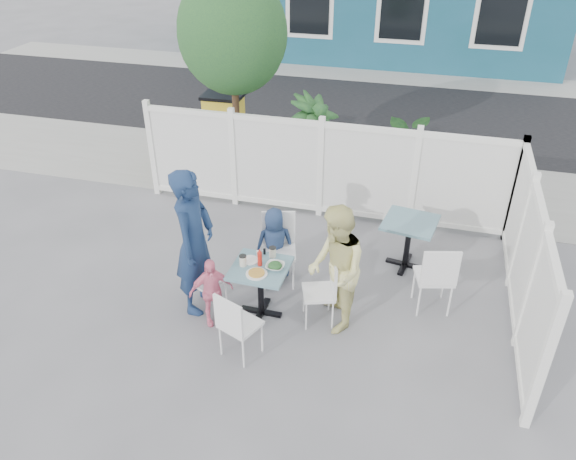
% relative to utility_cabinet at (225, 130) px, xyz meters
% --- Properties ---
extents(ground, '(80.00, 80.00, 0.00)m').
position_rel_utility_cabinet_xyz_m(ground, '(2.11, -4.00, -0.64)').
color(ground, slate).
extents(near_sidewalk, '(24.00, 2.60, 0.01)m').
position_rel_utility_cabinet_xyz_m(near_sidewalk, '(2.11, -0.20, -0.63)').
color(near_sidewalk, gray).
rests_on(near_sidewalk, ground).
extents(street, '(24.00, 5.00, 0.01)m').
position_rel_utility_cabinet_xyz_m(street, '(2.11, 3.50, -0.63)').
color(street, black).
rests_on(street, ground).
extents(far_sidewalk, '(24.00, 1.60, 0.01)m').
position_rel_utility_cabinet_xyz_m(far_sidewalk, '(2.11, 6.60, -0.63)').
color(far_sidewalk, gray).
rests_on(far_sidewalk, ground).
extents(fence_back, '(5.86, 0.08, 1.60)m').
position_rel_utility_cabinet_xyz_m(fence_back, '(2.21, -1.60, 0.15)').
color(fence_back, white).
rests_on(fence_back, ground).
extents(fence_right, '(0.08, 3.66, 1.60)m').
position_rel_utility_cabinet_xyz_m(fence_right, '(5.11, -3.40, 0.15)').
color(fence_right, white).
rests_on(fence_right, ground).
extents(tree, '(1.80, 1.62, 3.59)m').
position_rel_utility_cabinet_xyz_m(tree, '(0.51, -0.70, 1.96)').
color(tree, '#382316').
rests_on(tree, ground).
extents(utility_cabinet, '(0.70, 0.51, 1.27)m').
position_rel_utility_cabinet_xyz_m(utility_cabinet, '(0.00, 0.00, 0.00)').
color(utility_cabinet, gold).
rests_on(utility_cabinet, ground).
extents(potted_shrub_a, '(1.25, 1.25, 1.74)m').
position_rel_utility_cabinet_xyz_m(potted_shrub_a, '(1.92, -0.90, 0.24)').
color(potted_shrub_a, '#1B4226').
rests_on(potted_shrub_a, ground).
extents(potted_shrub_b, '(1.36, 1.21, 1.41)m').
position_rel_utility_cabinet_xyz_m(potted_shrub_b, '(3.69, -1.00, 0.07)').
color(potted_shrub_b, '#1B4226').
rests_on(potted_shrub_b, ground).
extents(main_table, '(0.69, 0.69, 0.71)m').
position_rel_utility_cabinet_xyz_m(main_table, '(2.03, -4.24, -0.08)').
color(main_table, slate).
rests_on(main_table, ground).
extents(spare_table, '(0.80, 0.80, 0.74)m').
position_rel_utility_cabinet_xyz_m(spare_table, '(3.70, -2.71, -0.07)').
color(spare_table, slate).
rests_on(spare_table, ground).
extents(chair_left, '(0.50, 0.51, 0.85)m').
position_rel_utility_cabinet_xyz_m(chair_left, '(1.27, -4.24, -0.14)').
color(chair_left, white).
rests_on(chair_left, ground).
extents(chair_right, '(0.49, 0.50, 0.87)m').
position_rel_utility_cabinet_xyz_m(chair_right, '(2.82, -4.15, -0.13)').
color(chair_right, white).
rests_on(chair_right, ground).
extents(chair_back, '(0.55, 0.54, 0.98)m').
position_rel_utility_cabinet_xyz_m(chair_back, '(2.04, -3.45, -0.06)').
color(chair_back, white).
rests_on(chair_back, ground).
extents(chair_near, '(0.52, 0.51, 0.88)m').
position_rel_utility_cabinet_xyz_m(chair_near, '(2.00, -5.04, -0.12)').
color(chair_near, white).
rests_on(chair_near, ground).
extents(chair_spare, '(0.54, 0.53, 0.98)m').
position_rel_utility_cabinet_xyz_m(chair_spare, '(4.11, -3.64, -0.06)').
color(chair_spare, white).
rests_on(chair_spare, ground).
extents(man, '(0.46, 0.70, 1.91)m').
position_rel_utility_cabinet_xyz_m(man, '(1.22, -4.27, 0.32)').
color(man, navy).
rests_on(man, ground).
extents(woman, '(0.85, 0.95, 1.62)m').
position_rel_utility_cabinet_xyz_m(woman, '(2.95, -4.18, 0.17)').
color(woman, gold).
rests_on(woman, ground).
extents(boy, '(0.61, 0.51, 1.05)m').
position_rel_utility_cabinet_xyz_m(boy, '(1.98, -3.43, -0.11)').
color(boy, navy).
rests_on(boy, ground).
extents(toddler, '(0.57, 0.49, 0.92)m').
position_rel_utility_cabinet_xyz_m(toddler, '(1.51, -4.54, -0.17)').
color(toddler, pink).
rests_on(toddler, ground).
extents(plate_main, '(0.26, 0.26, 0.02)m').
position_rel_utility_cabinet_xyz_m(plate_main, '(2.04, -4.39, 0.09)').
color(plate_main, white).
rests_on(plate_main, main_table).
extents(plate_side, '(0.21, 0.21, 0.01)m').
position_rel_utility_cabinet_xyz_m(plate_side, '(1.88, -4.14, 0.09)').
color(plate_side, white).
rests_on(plate_side, main_table).
extents(salad_bowl, '(0.22, 0.22, 0.05)m').
position_rel_utility_cabinet_xyz_m(salad_bowl, '(2.22, -4.21, 0.11)').
color(salad_bowl, white).
rests_on(salad_bowl, main_table).
extents(coffee_cup_a, '(0.09, 0.09, 0.13)m').
position_rel_utility_cabinet_xyz_m(coffee_cup_a, '(1.83, -4.26, 0.14)').
color(coffee_cup_a, beige).
rests_on(coffee_cup_a, main_table).
extents(coffee_cup_b, '(0.08, 0.08, 0.13)m').
position_rel_utility_cabinet_xyz_m(coffee_cup_b, '(2.12, -3.99, 0.14)').
color(coffee_cup_b, beige).
rests_on(coffee_cup_b, main_table).
extents(ketchup_bottle, '(0.06, 0.06, 0.18)m').
position_rel_utility_cabinet_xyz_m(ketchup_bottle, '(2.02, -4.20, 0.17)').
color(ketchup_bottle, red).
rests_on(ketchup_bottle, main_table).
extents(salt_shaker, '(0.03, 0.03, 0.07)m').
position_rel_utility_cabinet_xyz_m(salt_shaker, '(1.94, -4.01, 0.12)').
color(salt_shaker, white).
rests_on(salt_shaker, main_table).
extents(pepper_shaker, '(0.03, 0.03, 0.07)m').
position_rel_utility_cabinet_xyz_m(pepper_shaker, '(2.01, -3.95, 0.12)').
color(pepper_shaker, black).
rests_on(pepper_shaker, main_table).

